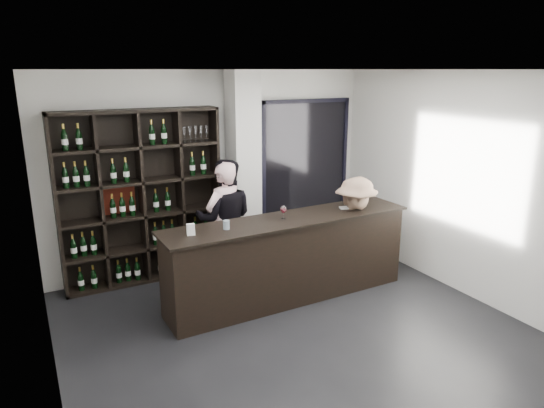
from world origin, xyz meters
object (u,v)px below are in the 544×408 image
taster_pink (224,222)px  taster_black (225,219)px  wine_shelf (142,198)px  customer (355,232)px  tasting_counter (289,259)px

taster_pink → taster_black: bearing=-139.3°
wine_shelf → taster_pink: bearing=-27.3°
wine_shelf → taster_black: (1.05, -0.42, -0.34)m
customer → taster_black: bearing=125.1°
taster_black → customer: (1.45, -1.09, -0.09)m
tasting_counter → customer: customer is taller
taster_black → customer: size_ratio=1.12×
taster_pink → customer: 1.80m
tasting_counter → taster_pink: taster_pink is taller
wine_shelf → customer: (2.50, -1.52, -0.44)m
wine_shelf → customer: size_ratio=1.57×
taster_pink → taster_black: (0.05, 0.09, 0.01)m
taster_pink → customer: taster_pink is taller
taster_pink → taster_black: taster_black is taller
tasting_counter → taster_black: bearing=112.1°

